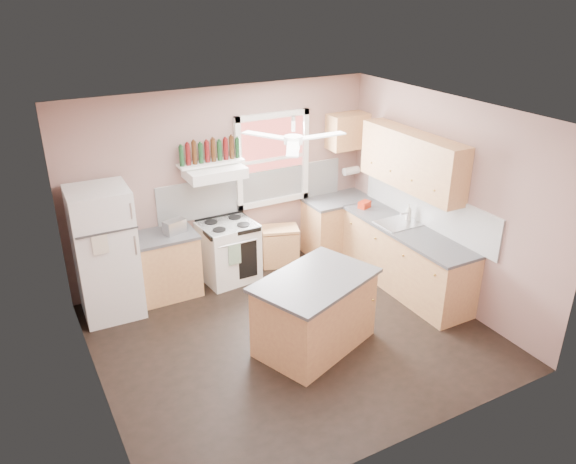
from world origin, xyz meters
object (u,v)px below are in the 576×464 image
refrigerator (106,253)px  stove (229,252)px  cart (280,248)px  toaster (175,227)px  island (315,314)px

refrigerator → stove: bearing=5.7°
cart → toaster: bearing=-158.1°
cart → island: size_ratio=0.41×
cart → island: 2.13m
refrigerator → toaster: refrigerator is taller
stove → island: size_ratio=0.65×
toaster → cart: toaster is taller
stove → toaster: bearing=176.3°
toaster → cart: (1.61, 0.07, -0.72)m
toaster → stove: toaster is taller
refrigerator → cart: (2.55, 0.16, -0.58)m
refrigerator → stove: (1.69, 0.11, -0.43)m
toaster → island: (1.00, -1.96, -0.56)m
stove → cart: (0.86, 0.05, -0.16)m
stove → island: (0.24, -1.99, 0.00)m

